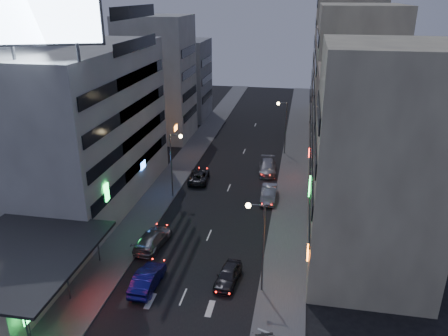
% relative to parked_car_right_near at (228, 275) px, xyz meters
% --- Properties ---
extents(ground, '(180.00, 180.00, 0.00)m').
position_rel_parked_car_right_near_xyz_m(ground, '(-3.32, -6.60, -0.73)').
color(ground, black).
rests_on(ground, ground).
extents(sidewalk_left, '(4.00, 120.00, 0.12)m').
position_rel_parked_car_right_near_xyz_m(sidewalk_left, '(-11.32, 23.40, -0.67)').
color(sidewalk_left, '#4C4C4F').
rests_on(sidewalk_left, ground).
extents(sidewalk_right, '(4.00, 120.00, 0.12)m').
position_rel_parked_car_right_near_xyz_m(sidewalk_right, '(4.68, 23.40, -0.67)').
color(sidewalk_right, '#4C4C4F').
rests_on(sidewalk_right, ground).
extents(food_court, '(11.00, 13.00, 3.88)m').
position_rel_parked_car_right_near_xyz_m(food_court, '(-17.22, -4.60, 1.25)').
color(food_court, beige).
rests_on(food_court, ground).
extents(white_building, '(14.00, 24.00, 18.00)m').
position_rel_parked_car_right_near_xyz_m(white_building, '(-20.32, 13.40, 8.27)').
color(white_building, beige).
rests_on(white_building, ground).
extents(grey_tower, '(10.00, 14.00, 34.00)m').
position_rel_parked_car_right_near_xyz_m(grey_tower, '(-29.32, 16.40, 16.27)').
color(grey_tower, gray).
rests_on(grey_tower, ground).
extents(shophouse_near, '(10.00, 11.00, 20.00)m').
position_rel_parked_car_right_near_xyz_m(shophouse_near, '(11.68, 3.90, 9.27)').
color(shophouse_near, beige).
rests_on(shophouse_near, ground).
extents(shophouse_mid, '(11.00, 12.00, 16.00)m').
position_rel_parked_car_right_near_xyz_m(shophouse_mid, '(12.18, 15.40, 7.27)').
color(shophouse_mid, gray).
rests_on(shophouse_mid, ground).
extents(shophouse_far, '(10.00, 14.00, 22.00)m').
position_rel_parked_car_right_near_xyz_m(shophouse_far, '(11.68, 28.40, 10.27)').
color(shophouse_far, beige).
rests_on(shophouse_far, ground).
extents(far_left_a, '(11.00, 10.00, 20.00)m').
position_rel_parked_car_right_near_xyz_m(far_left_a, '(-18.82, 38.40, 9.27)').
color(far_left_a, beige).
rests_on(far_left_a, ground).
extents(far_left_b, '(12.00, 10.00, 15.00)m').
position_rel_parked_car_right_near_xyz_m(far_left_b, '(-19.32, 51.40, 6.77)').
color(far_left_b, gray).
rests_on(far_left_b, ground).
extents(far_right_a, '(11.00, 12.00, 18.00)m').
position_rel_parked_car_right_near_xyz_m(far_right_a, '(12.18, 43.40, 8.27)').
color(far_right_a, gray).
rests_on(far_right_a, ground).
extents(far_right_b, '(12.00, 12.00, 24.00)m').
position_rel_parked_car_right_near_xyz_m(far_right_b, '(12.68, 57.40, 11.27)').
color(far_right_b, beige).
rests_on(far_right_b, ground).
extents(billboard, '(9.52, 3.75, 6.20)m').
position_rel_parked_car_right_near_xyz_m(billboard, '(-16.31, 3.37, 20.93)').
color(billboard, '#595B60').
rests_on(billboard, white_building).
extents(street_lamp_right_near, '(1.60, 0.44, 8.02)m').
position_rel_parked_car_right_near_xyz_m(street_lamp_right_near, '(2.58, -0.60, 4.63)').
color(street_lamp_right_near, '#595B60').
rests_on(street_lamp_right_near, sidewalk_right).
extents(street_lamp_left, '(1.60, 0.44, 8.02)m').
position_rel_parked_car_right_near_xyz_m(street_lamp_left, '(-9.22, 15.40, 4.63)').
color(street_lamp_left, '#595B60').
rests_on(street_lamp_left, sidewalk_left).
extents(street_lamp_right_far, '(1.60, 0.44, 8.02)m').
position_rel_parked_car_right_near_xyz_m(street_lamp_right_far, '(2.58, 33.40, 4.63)').
color(street_lamp_right_far, '#595B60').
rests_on(street_lamp_right_far, sidewalk_right).
extents(parked_car_right_near, '(2.21, 4.46, 1.46)m').
position_rel_parked_car_right_near_xyz_m(parked_car_right_near, '(0.00, 0.00, 0.00)').
color(parked_car_right_near, '#2B2B30').
rests_on(parked_car_right_near, ground).
extents(parked_car_right_mid, '(1.78, 5.02, 1.65)m').
position_rel_parked_car_right_near_xyz_m(parked_car_right_mid, '(2.02, 16.78, 0.09)').
color(parked_car_right_mid, '#9C9FA4').
rests_on(parked_car_right_mid, ground).
extents(parked_car_left, '(2.91, 5.45, 1.46)m').
position_rel_parked_car_right_near_xyz_m(parked_car_left, '(-7.63, 20.77, -0.00)').
color(parked_car_left, black).
rests_on(parked_car_left, ground).
extents(parked_car_right_far, '(2.81, 5.87, 1.65)m').
position_rel_parked_car_right_near_xyz_m(parked_car_right_far, '(1.08, 25.39, 0.09)').
color(parked_car_right_far, gray).
rests_on(parked_car_right_far, ground).
extents(road_car_blue, '(1.86, 5.03, 1.65)m').
position_rel_parked_car_right_near_xyz_m(road_car_blue, '(-6.62, -1.87, 0.09)').
color(road_car_blue, navy).
rests_on(road_car_blue, ground).
extents(road_car_silver, '(2.87, 5.80, 1.62)m').
position_rel_parked_car_right_near_xyz_m(road_car_silver, '(-8.32, 4.40, 0.08)').
color(road_car_silver, gray).
rests_on(road_car_silver, ground).
extents(scooter_blue, '(0.96, 1.88, 1.10)m').
position_rel_parked_car_right_near_xyz_m(scooter_blue, '(5.06, -5.72, -0.06)').
color(scooter_blue, navy).
rests_on(scooter_blue, sidewalk_right).
extents(scooter_black_b, '(1.33, 2.11, 1.22)m').
position_rel_parked_car_right_near_xyz_m(scooter_black_b, '(4.31, -5.43, 0.00)').
color(scooter_black_b, black).
rests_on(scooter_black_b, sidewalk_right).
extents(scooter_silver_b, '(1.03, 1.71, 0.99)m').
position_rel_parked_car_right_near_xyz_m(scooter_silver_b, '(4.12, -5.46, -0.12)').
color(scooter_silver_b, '#B9BDC1').
rests_on(scooter_silver_b, sidewalk_right).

